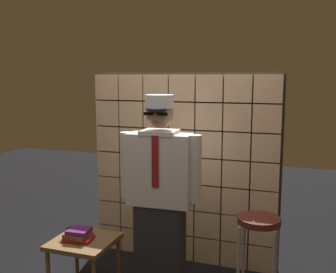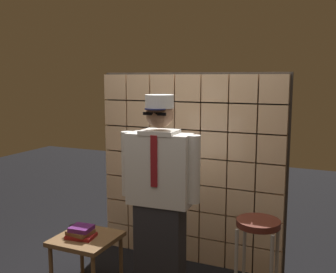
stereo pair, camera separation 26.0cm
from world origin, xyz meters
The scene contains 6 objects.
glass_block_wall centered at (0.00, 1.16, 0.96)m, with size 1.95×0.10×1.95m.
standing_person centered at (0.06, 0.35, 0.91)m, with size 0.70×0.30×1.75m.
bar_stool centered at (0.86, 0.43, 0.59)m, with size 0.34×0.34×0.80m.
side_table centered at (-0.61, 0.23, 0.42)m, with size 0.52×0.52×0.49m.
book_stack centered at (-0.64, 0.19, 0.54)m, with size 0.26×0.21×0.10m.
coffee_mug centered at (-0.72, 0.21, 0.54)m, with size 0.13×0.08×0.09m.
Camera 2 is at (1.43, -2.54, 1.89)m, focal length 42.65 mm.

